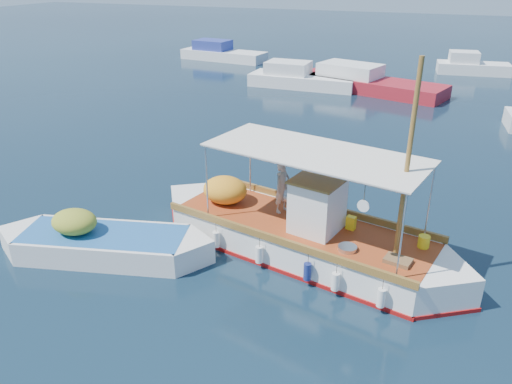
% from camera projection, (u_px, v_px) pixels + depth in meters
% --- Properties ---
extents(ground, '(160.00, 160.00, 0.00)m').
position_uv_depth(ground, '(292.00, 242.00, 14.68)').
color(ground, black).
rests_on(ground, ground).
extents(fishing_caique, '(9.44, 4.08, 5.90)m').
position_uv_depth(fishing_caique, '(298.00, 235.00, 13.99)').
color(fishing_caique, white).
rests_on(fishing_caique, ground).
extents(dinghy, '(6.09, 2.81, 1.53)m').
position_uv_depth(dinghy, '(103.00, 245.00, 13.89)').
color(dinghy, white).
rests_on(dinghy, ground).
extents(bg_boat_nw, '(7.01, 2.41, 1.80)m').
position_uv_depth(bg_boat_nw, '(300.00, 79.00, 33.11)').
color(bg_boat_nw, silver).
rests_on(bg_boat_nw, ground).
extents(bg_boat_n, '(9.96, 5.40, 1.80)m').
position_uv_depth(bg_boat_n, '(365.00, 83.00, 32.08)').
color(bg_boat_n, maroon).
rests_on(bg_boat_n, ground).
extents(bg_boat_far_w, '(7.58, 3.12, 1.80)m').
position_uv_depth(bg_boat_far_w, '(221.00, 54.00, 42.45)').
color(bg_boat_far_w, silver).
rests_on(bg_boat_far_w, ground).
extents(bg_boat_far_n, '(5.29, 2.59, 1.80)m').
position_uv_depth(bg_boat_far_n, '(471.00, 67.00, 37.10)').
color(bg_boat_far_n, silver).
rests_on(bg_boat_far_n, ground).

